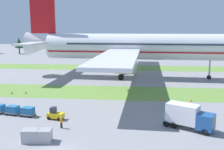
{
  "coord_description": "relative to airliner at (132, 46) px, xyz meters",
  "views": [
    {
      "loc": [
        9.18,
        -27.34,
        14.47
      ],
      "look_at": [
        3.72,
        30.28,
        4.0
      ],
      "focal_mm": 41.85,
      "sensor_mm": 36.0,
      "label": 1
    }
  ],
  "objects": [
    {
      "name": "uld_container_1",
      "position": [
        -11.91,
        -45.87,
        -8.3
      ],
      "size": [
        2.14,
        1.78,
        1.67
      ],
      "primitive_type": "cube",
      "rotation": [
        0.0,
        0.0,
        0.1
      ],
      "color": "#A3A3A8",
      "rests_on": "ground"
    },
    {
      "name": "grass_strip_near",
      "position": [
        -7.68,
        -18.81,
        -9.14
      ],
      "size": [
        320.0,
        12.74,
        0.01
      ],
      "primitive_type": "cube",
      "color": "olive",
      "rests_on": "ground"
    },
    {
      "name": "taxiway_marker_2",
      "position": [
        -26.03,
        -22.32,
        -8.8
      ],
      "size": [
        0.44,
        0.44,
        0.68
      ],
      "primitive_type": "cone",
      "color": "orange",
      "rests_on": "ground"
    },
    {
      "name": "airliner",
      "position": [
        0.0,
        0.0,
        0.0
      ],
      "size": [
        63.57,
        78.49,
        25.47
      ],
      "rotation": [
        0.0,
        0.0,
        -1.61
      ],
      "color": "silver",
      "rests_on": "ground"
    },
    {
      "name": "taxiway_marker_1",
      "position": [
        12.44,
        -25.06,
        -8.84
      ],
      "size": [
        0.44,
        0.44,
        0.59
      ],
      "primitive_type": "cone",
      "color": "orange",
      "rests_on": "ground"
    },
    {
      "name": "distant_tree_line",
      "position": [
        -0.41,
        66.77,
        -2.14
      ],
      "size": [
        190.14,
        10.38,
        12.61
      ],
      "color": "#4C3823",
      "rests_on": "ground"
    },
    {
      "name": "baggage_tug",
      "position": [
        -11.36,
        -37.35,
        -8.33
      ],
      "size": [
        2.8,
        1.76,
        1.97
      ],
      "rotation": [
        0.0,
        0.0,
        -1.76
      ],
      "color": "yellow",
      "rests_on": "ground"
    },
    {
      "name": "cargo_dolly_lead",
      "position": [
        -16.3,
        -36.41,
        -8.22
      ],
      "size": [
        2.44,
        1.88,
        1.55
      ],
      "rotation": [
        0.0,
        0.0,
        -1.76
      ],
      "color": "#A3A3A8",
      "rests_on": "ground"
    },
    {
      "name": "taxiway_marker_0",
      "position": [
        6.43,
        -24.53,
        -8.9
      ],
      "size": [
        0.44,
        0.44,
        0.49
      ],
      "primitive_type": "cone",
      "color": "orange",
      "rests_on": "ground"
    },
    {
      "name": "uld_container_2",
      "position": [
        -10.25,
        -45.67,
        -8.32
      ],
      "size": [
        2.17,
        1.82,
        1.63
      ],
      "primitive_type": "cube",
      "rotation": [
        0.0,
        0.0,
        0.12
      ],
      "color": "#A3A3A8",
      "rests_on": "ground"
    },
    {
      "name": "taxiway_marker_3",
      "position": [
        -23.03,
        -21.84,
        -8.83
      ],
      "size": [
        0.44,
        0.44,
        0.61
      ],
      "primitive_type": "cone",
      "color": "orange",
      "rests_on": "ground"
    },
    {
      "name": "catering_truck",
      "position": [
        9.12,
        -39.49,
        -7.19
      ],
      "size": [
        7.19,
        5.42,
        3.58
      ],
      "rotation": [
        0.0,
        0.0,
        -2.08
      ],
      "color": "#1E4C8E",
      "rests_on": "ground"
    },
    {
      "name": "grass_strip_far",
      "position": [
        -7.68,
        18.67,
        -9.14
      ],
      "size": [
        320.0,
        12.74,
        0.01
      ],
      "primitive_type": "cube",
      "color": "olive",
      "rests_on": "ground"
    },
    {
      "name": "ground_crew_marshaller",
      "position": [
        -9.3,
        -40.96,
        -8.2
      ],
      "size": [
        0.47,
        0.37,
        1.74
      ],
      "rotation": [
        0.0,
        0.0,
        2.51
      ],
      "color": "black",
      "rests_on": "ground"
    },
    {
      "name": "cargo_dolly_second",
      "position": [
        -19.14,
        -35.87,
        -8.22
      ],
      "size": [
        2.44,
        1.88,
        1.55
      ],
      "rotation": [
        0.0,
        0.0,
        -1.76
      ],
      "color": "#A3A3A8",
      "rests_on": "ground"
    }
  ]
}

